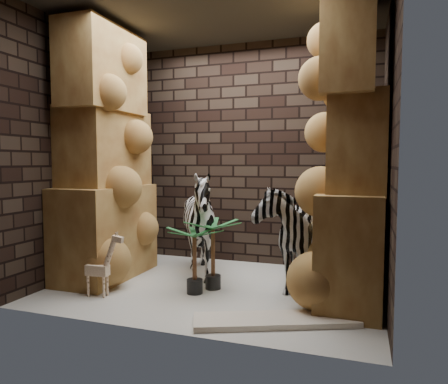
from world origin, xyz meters
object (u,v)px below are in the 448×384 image
at_px(surfboard, 276,320).
at_px(palm_back, 195,260).
at_px(palm_front, 213,254).
at_px(zebra_right, 287,226).
at_px(giraffe_toy, 97,263).
at_px(zebra_left, 200,230).

bearing_deg(surfboard, palm_back, 129.61).
bearing_deg(palm_front, surfboard, -40.47).
xyz_separation_m(zebra_right, giraffe_toy, (-1.79, -0.96, -0.33)).
height_order(zebra_right, zebra_left, zebra_right).
height_order(zebra_left, giraffe_toy, zebra_left).
xyz_separation_m(giraffe_toy, palm_back, (0.92, 0.41, 0.01)).
bearing_deg(giraffe_toy, zebra_right, 22.96).
distance_m(giraffe_toy, palm_back, 1.00).
bearing_deg(giraffe_toy, palm_back, 18.65).
bearing_deg(zebra_left, palm_front, -32.62).
xyz_separation_m(zebra_right, palm_front, (-0.74, -0.35, -0.30)).
bearing_deg(zebra_right, palm_back, -154.45).
xyz_separation_m(giraffe_toy, surfboard, (1.89, -0.10, -0.32)).
height_order(giraffe_toy, palm_back, palm_back).
bearing_deg(zebra_right, palm_front, -161.95).
xyz_separation_m(palm_back, surfboard, (0.98, -0.51, -0.33)).
distance_m(zebra_right, giraffe_toy, 2.06).
bearing_deg(palm_front, giraffe_toy, -149.51).
distance_m(zebra_right, surfboard, 1.26).
bearing_deg(surfboard, giraffe_toy, 154.15).
bearing_deg(surfboard, palm_front, 116.85).
xyz_separation_m(zebra_right, zebra_left, (-1.03, -0.02, -0.10)).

